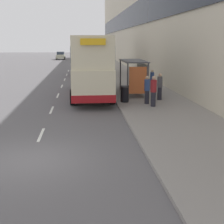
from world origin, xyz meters
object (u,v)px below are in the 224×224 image
at_px(bus_shelter, 136,71).
at_px(pedestrian_4, 160,86).
at_px(double_decker_bus_ahead, 87,56).
at_px(double_decker_bus_near, 91,65).
at_px(litter_bin, 125,94).
at_px(car_0, 61,56).
at_px(pedestrian_3, 152,79).
at_px(pedestrian_2, 147,90).
at_px(pedestrian_1, 111,75).
at_px(pedestrian_at_shelter, 153,91).

bearing_deg(bus_shelter, pedestrian_4, -62.00).
xyz_separation_m(double_decker_bus_ahead, pedestrian_4, (4.44, -17.43, -1.23)).
bearing_deg(double_decker_bus_near, litter_bin, -58.49).
height_order(car_0, pedestrian_3, pedestrian_3).
xyz_separation_m(car_0, pedestrian_2, (8.71, -53.63, 0.19)).
relative_size(bus_shelter, pedestrian_3, 2.62).
height_order(car_0, pedestrian_1, pedestrian_1).
relative_size(bus_shelter, pedestrian_1, 2.31).
xyz_separation_m(bus_shelter, litter_bin, (-1.22, -2.75, -1.21)).
bearing_deg(double_decker_bus_near, double_decker_bus_ahead, 89.77).
bearing_deg(double_decker_bus_ahead, pedestrian_1, -79.65).
distance_m(bus_shelter, pedestrian_4, 2.68).
bearing_deg(car_0, double_decker_bus_near, 96.14).
bearing_deg(pedestrian_1, pedestrian_at_shelter, -79.84).
distance_m(double_decker_bus_near, pedestrian_at_shelter, 6.24).
xyz_separation_m(double_decker_bus_near, pedestrian_1, (1.90, 4.49, -1.21)).
bearing_deg(pedestrian_4, pedestrian_2, -132.20).
distance_m(bus_shelter, pedestrian_1, 5.37).
height_order(pedestrian_1, pedestrian_4, pedestrian_1).
bearing_deg(car_0, bus_shelter, 99.76).
bearing_deg(pedestrian_at_shelter, double_decker_bus_near, 125.88).
bearing_deg(pedestrian_3, pedestrian_2, -105.64).
distance_m(double_decker_bus_ahead, pedestrian_4, 18.03).
xyz_separation_m(bus_shelter, pedestrian_at_shelter, (0.29, -4.33, -0.80)).
relative_size(pedestrian_2, pedestrian_4, 0.98).
distance_m(bus_shelter, pedestrian_at_shelter, 4.42).
bearing_deg(car_0, double_decker_bus_ahead, 98.75).
xyz_separation_m(bus_shelter, double_decker_bus_ahead, (-3.24, 15.18, 0.41)).
bearing_deg(double_decker_bus_ahead, bus_shelter, -77.95).
xyz_separation_m(double_decker_bus_ahead, car_0, (-5.38, 34.97, -1.44)).
bearing_deg(pedestrian_at_shelter, litter_bin, 133.81).
bearing_deg(double_decker_bus_near, pedestrian_4, -32.67).
bearing_deg(bus_shelter, car_0, 99.76).
bearing_deg(litter_bin, pedestrian_3, 60.09).
distance_m(pedestrian_at_shelter, pedestrian_4, 2.27).
relative_size(pedestrian_1, pedestrian_3, 1.14).
bearing_deg(bus_shelter, litter_bin, -113.93).
bearing_deg(double_decker_bus_near, pedestrian_3, 19.00).
relative_size(pedestrian_at_shelter, pedestrian_4, 1.03).
distance_m(car_0, litter_bin, 53.41).
relative_size(double_decker_bus_ahead, pedestrian_2, 6.02).
height_order(pedestrian_3, litter_bin, pedestrian_3).
xyz_separation_m(double_decker_bus_ahead, pedestrian_1, (1.84, -10.05, -1.21)).
distance_m(pedestrian_4, litter_bin, 2.50).
relative_size(bus_shelter, car_0, 0.94).
bearing_deg(pedestrian_2, pedestrian_at_shelter, -76.16).
xyz_separation_m(bus_shelter, pedestrian_2, (0.08, -3.48, -0.84)).
height_order(double_decker_bus_ahead, car_0, double_decker_bus_ahead).
height_order(double_decker_bus_near, pedestrian_1, double_decker_bus_near).
height_order(pedestrian_at_shelter, litter_bin, pedestrian_at_shelter).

